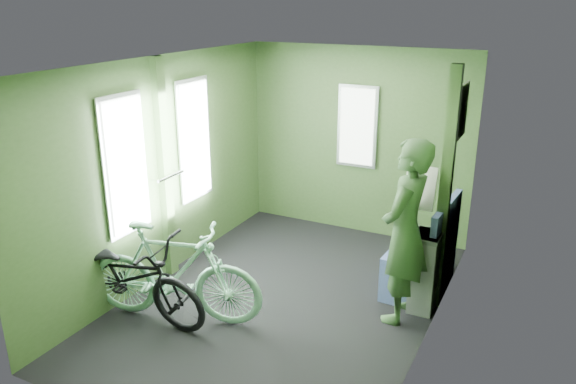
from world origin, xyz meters
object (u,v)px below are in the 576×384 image
object	(u,v)px
passenger	(405,232)
bench_seat	(422,263)
bicycle_mint	(177,320)
bicycle_black	(134,317)
waste_box	(425,272)

from	to	relation	value
passenger	bench_seat	bearing A→B (deg)	-177.43
bicycle_mint	bench_seat	size ratio (longest dim) A/B	1.68
bicycle_black	waste_box	world-z (taller)	waste_box
bicycle_black	bicycle_mint	world-z (taller)	bicycle_mint
bicycle_mint	passenger	distance (m)	2.24
bicycle_mint	waste_box	bearing A→B (deg)	-72.78
bicycle_mint	passenger	bearing A→B (deg)	-75.93
passenger	bicycle_black	bearing A→B (deg)	-56.52
bicycle_black	passenger	world-z (taller)	passenger
bicycle_black	bench_seat	world-z (taller)	bench_seat
passenger	bench_seat	xyz separation A→B (m)	(0.04, 0.61, -0.57)
bicycle_black	bicycle_mint	distance (m)	0.43
waste_box	bench_seat	size ratio (longest dim) A/B	0.80
waste_box	bench_seat	world-z (taller)	bench_seat
waste_box	bicycle_mint	bearing A→B (deg)	-148.17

